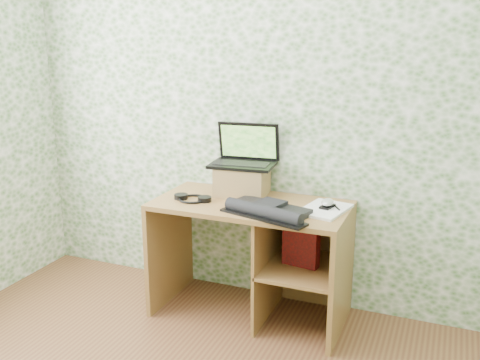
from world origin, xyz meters
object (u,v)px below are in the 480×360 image
at_px(keyboard, 267,210).
at_px(riser, 242,181).
at_px(desk, 264,244).
at_px(notepad, 325,209).
at_px(laptop, 245,155).

bearing_deg(keyboard, riser, 147.61).
distance_m(desk, riser, 0.43).
relative_size(desk, riser, 3.79).
bearing_deg(desk, keyboard, -65.90).
relative_size(riser, notepad, 0.95).
height_order(riser, notepad, riser).
height_order(riser, laptop, laptop).
bearing_deg(desk, notepad, -0.42).
relative_size(desk, laptop, 2.81).
bearing_deg(keyboard, notepad, 48.56).
xyz_separation_m(laptop, keyboard, (0.28, -0.35, -0.23)).
distance_m(laptop, notepad, 0.64).
distance_m(desk, laptop, 0.58).
relative_size(keyboard, notepad, 1.65).
height_order(laptop, keyboard, laptop).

